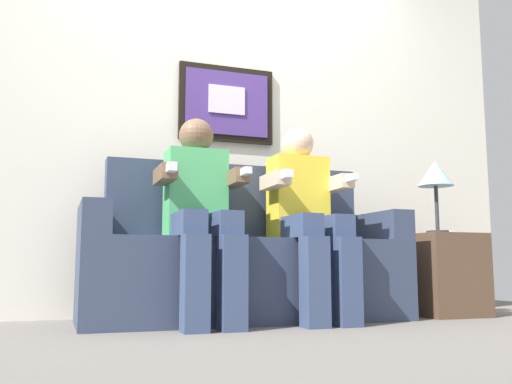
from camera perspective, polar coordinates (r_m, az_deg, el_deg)
ground_plane at (r=2.90m, az=1.02°, el=-13.47°), size 5.47×5.47×0.00m
back_wall_assembly at (r=3.75m, az=-3.17°, el=7.99°), size 4.21×0.10×2.60m
couch at (r=3.19m, az=-1.06°, el=-7.31°), size 1.81×0.58×0.90m
person_on_left at (r=2.96m, az=-5.61°, el=-1.57°), size 0.46×0.56×1.11m
person_on_right at (r=3.16m, az=5.15°, el=-1.95°), size 0.46×0.56×1.11m
side_table_right at (r=3.70m, az=18.42°, el=-7.92°), size 0.40×0.40×0.50m
table_lamp at (r=3.72m, az=17.65°, el=1.47°), size 0.22×0.22×0.46m
spare_remote_on_table at (r=3.72m, az=18.63°, el=-3.89°), size 0.04×0.13×0.02m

